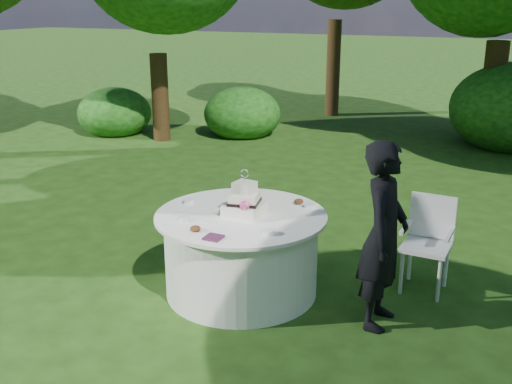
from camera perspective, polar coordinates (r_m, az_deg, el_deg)
ground at (r=5.72m, az=-1.38°, el=-9.38°), size 80.00×80.00×0.00m
napkins at (r=4.87m, az=-4.07°, el=-4.34°), size 0.14×0.14×0.02m
feather_plume at (r=5.23m, az=-5.28°, el=-2.82°), size 0.48×0.07×0.01m
guest at (r=4.98m, az=12.05°, el=-4.09°), size 0.39×0.58×1.58m
table at (r=5.55m, az=-1.41°, el=-5.81°), size 1.56×1.56×0.77m
cake at (r=5.36m, az=-1.09°, el=-1.00°), size 0.33×0.34×0.43m
chair at (r=5.81m, az=16.12°, el=-4.06°), size 0.45×0.44×0.89m
votives at (r=5.47m, az=-1.82°, el=-1.66°), size 1.18×0.93×0.04m
petal_cups at (r=5.33m, az=-0.55°, el=-2.11°), size 0.62×1.11×0.05m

